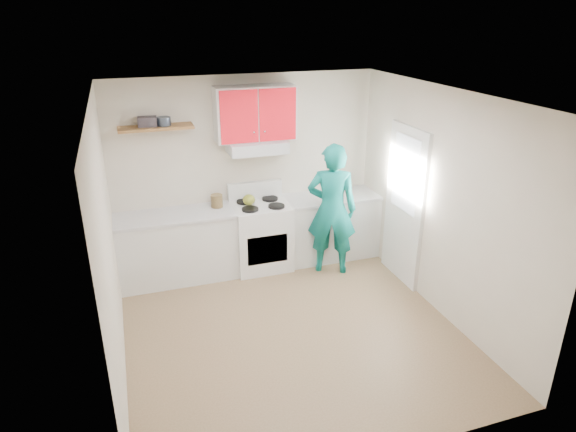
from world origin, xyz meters
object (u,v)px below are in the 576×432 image
object	(u,v)px
tin	(164,121)
person	(332,209)
stove	(261,236)
crock	(217,202)
kettle	(249,200)

from	to	relation	value
tin	person	size ratio (longest dim) A/B	0.09
person	stove	bearing A→B (deg)	-1.13
crock	person	xyz separation A→B (m)	(1.44, -0.52, -0.10)
tin	crock	world-z (taller)	tin
tin	person	distance (m)	2.42
kettle	crock	bearing A→B (deg)	-177.88
crock	stove	bearing A→B (deg)	-10.93
stove	tin	distance (m)	2.00
stove	kettle	distance (m)	0.55
crock	person	world-z (taller)	person
kettle	crock	distance (m)	0.43
kettle	person	size ratio (longest dim) A/B	0.09
stove	person	distance (m)	1.06
crock	kettle	bearing A→B (deg)	-7.00
tin	crock	xyz separation A→B (m)	(0.58, -0.07, -1.09)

